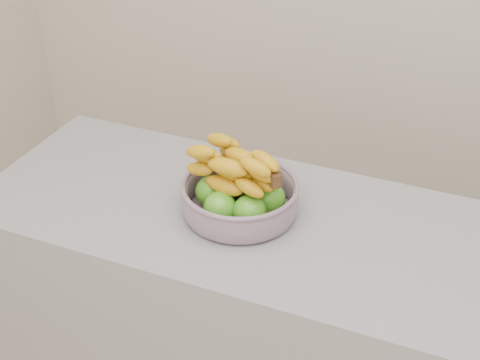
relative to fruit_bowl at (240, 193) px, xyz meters
The scene contains 1 object.
fruit_bowl is the anchor object (origin of this frame).
Camera 1 is at (0.25, -0.69, 1.92)m, focal length 50.00 mm.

